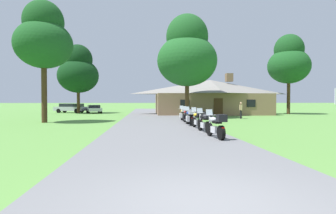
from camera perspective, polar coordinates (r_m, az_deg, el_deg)
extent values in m
plane|color=#56893D|center=(24.48, -2.41, -2.90)|extent=(500.00, 500.00, 0.00)
cube|color=slate|center=(22.48, -2.21, -3.19)|extent=(6.40, 80.00, 0.06)
cylinder|color=black|center=(13.51, 8.68, -4.65)|extent=(0.19, 0.65, 0.64)
cylinder|color=black|center=(12.17, 11.03, -5.30)|extent=(0.23, 0.65, 0.64)
cube|color=silver|center=(12.81, 9.83, -4.70)|extent=(0.32, 0.59, 0.30)
ellipsoid|color=#B2B5BC|center=(13.02, 9.42, -2.62)|extent=(0.36, 0.55, 0.26)
cube|color=black|center=(12.59, 10.17, -3.16)|extent=(0.34, 0.55, 0.10)
cylinder|color=silver|center=(13.42, 8.75, -1.69)|extent=(0.66, 0.11, 0.03)
cylinder|color=silver|center=(13.47, 8.69, -3.12)|extent=(0.09, 0.24, 0.73)
cube|color=#B2BCC6|center=(13.50, 8.61, -1.07)|extent=(0.33, 0.15, 0.27)
sphere|color=silver|center=(13.42, 8.75, -2.28)|extent=(0.11, 0.11, 0.11)
cube|color=black|center=(12.07, 11.14, -2.31)|extent=(0.44, 0.40, 0.32)
cube|color=red|center=(11.95, 11.44, -4.34)|extent=(0.14, 0.05, 0.06)
cylinder|color=silver|center=(12.53, 11.06, -5.57)|extent=(0.13, 0.55, 0.07)
cylinder|color=black|center=(15.88, 6.72, -3.76)|extent=(0.17, 0.65, 0.64)
cylinder|color=black|center=(14.52, 8.41, -4.24)|extent=(0.22, 0.65, 0.64)
cube|color=silver|center=(15.18, 7.55, -3.77)|extent=(0.32, 0.58, 0.30)
ellipsoid|color=black|center=(15.39, 7.25, -2.02)|extent=(0.35, 0.55, 0.26)
cube|color=black|center=(14.96, 7.79, -2.46)|extent=(0.33, 0.55, 0.10)
cylinder|color=silver|center=(15.80, 6.77, -1.25)|extent=(0.66, 0.10, 0.03)
cylinder|color=silver|center=(15.86, 6.72, -2.47)|extent=(0.08, 0.24, 0.73)
cube|color=#B2BCC6|center=(15.89, 6.66, -0.73)|extent=(0.33, 0.14, 0.27)
sphere|color=silver|center=(15.81, 6.77, -1.75)|extent=(0.11, 0.11, 0.11)
cube|color=black|center=(14.43, 8.48, -1.72)|extent=(0.43, 0.40, 0.32)
cube|color=red|center=(14.29, 8.69, -3.42)|extent=(0.14, 0.04, 0.06)
cylinder|color=silver|center=(14.88, 8.52, -4.49)|extent=(0.13, 0.55, 0.07)
cylinder|color=black|center=(17.93, 5.48, -3.19)|extent=(0.16, 0.65, 0.64)
cylinder|color=black|center=(16.55, 6.73, -3.56)|extent=(0.20, 0.65, 0.64)
cube|color=silver|center=(17.22, 6.10, -3.17)|extent=(0.30, 0.58, 0.30)
ellipsoid|color=gold|center=(17.44, 5.88, -1.64)|extent=(0.34, 0.54, 0.26)
cube|color=black|center=(17.00, 6.28, -2.02)|extent=(0.32, 0.54, 0.10)
cylinder|color=silver|center=(17.85, 5.51, -0.96)|extent=(0.66, 0.08, 0.03)
cylinder|color=silver|center=(17.91, 5.48, -2.04)|extent=(0.08, 0.24, 0.73)
cube|color=#B2BCC6|center=(17.95, 5.44, -0.50)|extent=(0.33, 0.13, 0.27)
sphere|color=silver|center=(17.86, 5.51, -1.41)|extent=(0.11, 0.11, 0.11)
cube|color=black|center=(16.46, 6.79, -1.36)|extent=(0.43, 0.39, 0.32)
cube|color=red|center=(16.32, 6.95, -2.84)|extent=(0.14, 0.04, 0.06)
cylinder|color=silver|center=(16.90, 6.89, -3.80)|extent=(0.11, 0.55, 0.07)
cylinder|color=black|center=(20.27, 4.05, -2.68)|extent=(0.14, 0.65, 0.64)
cylinder|color=black|center=(18.87, 4.95, -2.97)|extent=(0.19, 0.65, 0.64)
cube|color=silver|center=(19.55, 4.50, -2.65)|extent=(0.29, 0.57, 0.30)
ellipsoid|color=#1E3899|center=(19.78, 4.34, -1.30)|extent=(0.33, 0.54, 0.26)
cube|color=black|center=(19.33, 4.62, -1.62)|extent=(0.31, 0.53, 0.10)
cylinder|color=silver|center=(20.20, 4.08, -0.70)|extent=(0.66, 0.07, 0.03)
cylinder|color=silver|center=(20.25, 4.05, -1.66)|extent=(0.07, 0.24, 0.73)
cube|color=#B2BCC6|center=(20.29, 4.02, -0.30)|extent=(0.33, 0.13, 0.27)
sphere|color=silver|center=(20.21, 4.07, -1.10)|extent=(0.11, 0.11, 0.11)
cube|color=#B7B7BC|center=(18.79, 4.99, -1.03)|extent=(0.42, 0.38, 0.32)
cube|color=red|center=(18.64, 5.10, -2.33)|extent=(0.14, 0.04, 0.06)
cylinder|color=silver|center=(19.22, 5.15, -3.19)|extent=(0.10, 0.55, 0.07)
cube|color=#B7B7BC|center=(18.85, 4.15, -2.42)|extent=(0.22, 0.41, 0.36)
cube|color=#B7B7BC|center=(18.97, 5.68, -2.40)|extent=(0.22, 0.41, 0.36)
cylinder|color=black|center=(22.15, 3.49, -2.35)|extent=(0.14, 0.64, 0.64)
cylinder|color=black|center=(20.75, 4.26, -2.59)|extent=(0.19, 0.65, 0.64)
cube|color=silver|center=(21.43, 3.87, -2.31)|extent=(0.29, 0.57, 0.30)
ellipsoid|color=maroon|center=(21.66, 3.74, -1.08)|extent=(0.33, 0.53, 0.26)
cube|color=black|center=(21.21, 3.98, -1.37)|extent=(0.31, 0.53, 0.10)
cylinder|color=silver|center=(22.08, 3.51, -0.54)|extent=(0.66, 0.07, 0.03)
cylinder|color=silver|center=(22.13, 3.49, -1.42)|extent=(0.07, 0.24, 0.73)
cube|color=#B2BCC6|center=(22.18, 3.46, -0.17)|extent=(0.33, 0.13, 0.27)
sphere|color=silver|center=(22.09, 3.51, -0.90)|extent=(0.11, 0.11, 0.11)
cube|color=black|center=(20.66, 4.29, -0.83)|extent=(0.42, 0.38, 0.32)
cube|color=red|center=(20.52, 4.39, -2.01)|extent=(0.14, 0.04, 0.06)
cylinder|color=silver|center=(21.09, 4.45, -2.80)|extent=(0.10, 0.55, 0.07)
cube|color=black|center=(20.73, 3.53, -2.09)|extent=(0.22, 0.41, 0.36)
cube|color=black|center=(20.84, 4.93, -2.08)|extent=(0.22, 0.41, 0.36)
cylinder|color=black|center=(24.59, 2.86, -1.99)|extent=(0.12, 0.64, 0.64)
cylinder|color=black|center=(23.16, 3.36, -2.19)|extent=(0.16, 0.64, 0.64)
cube|color=silver|center=(23.85, 3.11, -1.95)|extent=(0.26, 0.56, 0.30)
ellipsoid|color=gold|center=(24.09, 3.02, -0.84)|extent=(0.30, 0.52, 0.26)
cube|color=black|center=(23.64, 3.18, -1.10)|extent=(0.28, 0.52, 0.10)
cylinder|color=silver|center=(24.52, 2.88, -0.36)|extent=(0.66, 0.04, 0.03)
cylinder|color=silver|center=(24.57, 2.86, -1.15)|extent=(0.06, 0.24, 0.73)
cube|color=#B2BCC6|center=(24.61, 2.84, -0.03)|extent=(0.32, 0.11, 0.27)
sphere|color=silver|center=(24.52, 2.88, -0.69)|extent=(0.11, 0.11, 0.11)
cube|color=silver|center=(23.09, 3.38, -0.61)|extent=(0.40, 0.36, 0.32)
cube|color=red|center=(22.93, 3.44, -1.66)|extent=(0.14, 0.03, 0.06)
cylinder|color=silver|center=(23.51, 3.58, -2.38)|extent=(0.07, 0.55, 0.07)
cube|color=silver|center=(23.17, 2.70, -1.74)|extent=(0.20, 0.40, 0.36)
cube|color=silver|center=(23.24, 3.97, -1.73)|extent=(0.20, 0.40, 0.36)
cube|color=#896B4C|center=(37.35, 8.79, 0.60)|extent=(14.48, 8.28, 2.72)
pyramid|color=gray|center=(37.39, 8.80, 4.14)|extent=(15.34, 8.78, 1.90)
cube|color=brown|center=(38.17, 12.63, 6.03)|extent=(0.90, 0.90, 1.10)
cube|color=#472D19|center=(33.31, 10.46, -0.02)|extent=(1.10, 0.08, 2.10)
cube|color=black|center=(32.48, 3.54, 0.76)|extent=(1.10, 0.06, 0.90)
cube|color=black|center=(34.58, 16.96, 0.74)|extent=(1.10, 0.06, 0.90)
cylinder|color=black|center=(28.31, 15.02, -1.51)|extent=(0.14, 0.14, 0.86)
cylinder|color=black|center=(28.48, 14.90, -1.49)|extent=(0.14, 0.14, 0.86)
cube|color=tan|center=(28.37, 14.97, -0.07)|extent=(0.23, 0.37, 0.56)
cylinder|color=tan|center=(28.15, 15.11, -0.12)|extent=(0.09, 0.09, 0.58)
cylinder|color=tan|center=(28.59, 14.83, -0.10)|extent=(0.09, 0.09, 0.58)
sphere|color=tan|center=(28.36, 14.97, 0.78)|extent=(0.21, 0.21, 0.21)
cylinder|color=#422D19|center=(40.78, 23.86, 2.17)|extent=(0.44, 0.44, 5.01)
ellipsoid|color=#194C1E|center=(41.05, 23.91, 7.81)|extent=(5.58, 5.58, 4.74)
ellipsoid|color=#16441B|center=(41.37, 23.93, 10.88)|extent=(3.90, 3.90, 4.18)
cylinder|color=#422D19|center=(28.89, 3.99, 1.98)|extent=(0.44, 0.44, 4.28)
ellipsoid|color=#1E5623|center=(29.20, 4.00, 9.59)|extent=(6.30, 6.30, 5.35)
ellipsoid|color=#1B4E20|center=(29.67, 4.01, 14.41)|extent=(4.41, 4.41, 4.72)
cylinder|color=#422D19|center=(41.57, -18.20, 1.39)|extent=(0.44, 0.44, 3.84)
ellipsoid|color=#0F3314|center=(41.73, -18.23, 6.22)|extent=(5.80, 5.80, 4.93)
ellipsoid|color=black|center=(42.00, -18.25, 9.37)|extent=(4.06, 4.06, 4.35)
cylinder|color=#422D19|center=(24.57, -24.43, 3.00)|extent=(0.44, 0.44, 5.13)
ellipsoid|color=#194C1E|center=(24.99, -24.51, 11.81)|extent=(4.60, 4.60, 3.91)
ellipsoid|color=#16441B|center=(25.40, -24.55, 15.90)|extent=(3.22, 3.22, 3.45)
cube|color=#ADAFB7|center=(43.94, -19.70, -0.33)|extent=(4.90, 2.88, 0.60)
cube|color=black|center=(43.83, -19.47, 0.37)|extent=(3.51, 2.34, 0.48)
cylinder|color=black|center=(43.92, -21.86, -0.74)|extent=(0.67, 0.37, 0.64)
cylinder|color=black|center=(45.38, -20.76, -0.67)|extent=(0.67, 0.37, 0.64)
cylinder|color=black|center=(42.53, -18.56, -0.78)|extent=(0.67, 0.37, 0.64)
cylinder|color=black|center=(44.04, -17.54, -0.71)|extent=(0.67, 0.37, 0.64)
cube|color=#ADAFB7|center=(41.29, -15.20, -0.50)|extent=(2.97, 4.55, 0.46)
cube|color=black|center=(41.38, -15.22, 0.12)|extent=(2.09, 2.28, 0.42)
cylinder|color=black|center=(42.51, -16.52, -0.77)|extent=(0.39, 0.68, 0.64)
cylinder|color=black|center=(42.69, -14.26, -0.75)|extent=(0.39, 0.68, 0.64)
cylinder|color=black|center=(39.92, -16.21, -0.89)|extent=(0.39, 0.68, 0.64)
cylinder|color=black|center=(40.11, -13.80, -0.87)|extent=(0.39, 0.68, 0.64)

